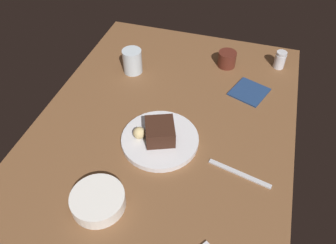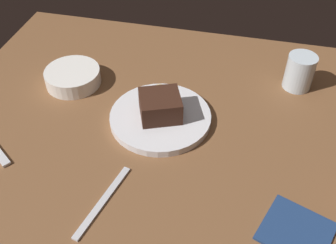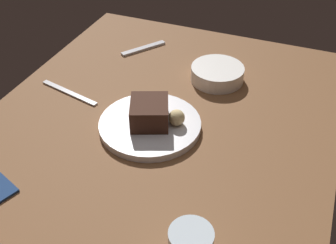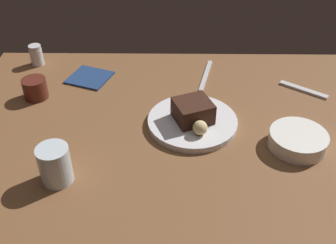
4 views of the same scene
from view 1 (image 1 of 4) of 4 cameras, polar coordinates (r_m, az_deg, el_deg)
name	(u,v)px [view 1 (image 1 of 4)]	position (r cm, az deg, el deg)	size (l,w,h in cm)	color
dining_table	(162,131)	(111.25, -0.97, -1.62)	(120.00, 84.00, 3.00)	brown
dessert_plate	(160,140)	(105.67, -1.36, -3.00)	(24.34, 24.34, 1.80)	silver
chocolate_cake_slice	(160,132)	(102.92, -1.37, -1.63)	(9.40, 8.78, 5.62)	#381E14
bread_roll	(139,133)	(104.07, -4.90, -1.86)	(3.85, 3.85, 3.85)	#DBC184
salt_shaker	(280,60)	(140.47, 18.47, 9.98)	(4.25, 4.25, 6.92)	silver
water_glass	(132,61)	(131.25, -6.06, 10.24)	(7.37, 7.37, 9.36)	silver
side_bowl	(98,201)	(93.18, -11.79, -12.91)	(14.57, 14.57, 4.11)	white
coffee_cup	(227,59)	(136.47, 9.97, 10.48)	(7.06, 7.06, 6.12)	#562319
butter_knife	(239,174)	(100.49, 12.02, -8.55)	(19.00, 1.40, 0.50)	silver
folded_napkin	(249,92)	(126.58, 13.61, 5.00)	(12.24, 11.60, 0.60)	navy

